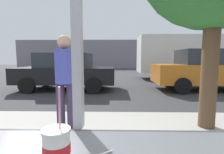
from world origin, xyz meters
name	(u,v)px	position (x,y,z in m)	size (l,w,h in m)	color
ground_plane	(112,84)	(0.00, 8.00, 0.00)	(60.00, 60.00, 0.00)	#38383A
sidewalk_strip	(102,144)	(0.00, 1.60, 0.06)	(16.00, 2.80, 0.11)	#B2ADA3
building_facade_far	(114,54)	(0.00, 23.64, 2.00)	(28.00, 1.20, 4.01)	gray
soda_cup_right	(58,147)	(0.00, -0.29, 1.04)	(0.10, 0.10, 0.30)	white
napkin_wrapper	(43,148)	(-0.11, -0.17, 0.97)	(0.12, 0.09, 0.00)	white
parked_car_black	(66,71)	(-1.97, 6.49, 0.82)	(4.22, 2.03, 1.60)	black
parked_car_orange	(208,70)	(4.21, 6.49, 0.89)	(4.61, 1.96, 1.75)	orange
box_truck	(191,55)	(5.31, 10.69, 1.58)	(7.34, 2.44, 2.85)	silver
pedestrian	(65,78)	(-0.64, 1.93, 1.05)	(0.32, 0.32, 1.63)	#3D2F50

